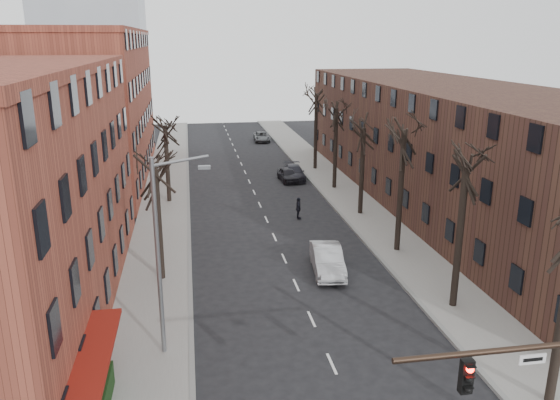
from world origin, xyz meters
name	(u,v)px	position (x,y,z in m)	size (l,w,h in m)	color
sidewalk_left	(165,199)	(-8.00, 35.00, 0.07)	(4.00, 90.00, 0.15)	gray
sidewalk_right	(341,191)	(8.00, 35.00, 0.07)	(4.00, 90.00, 0.15)	gray
building_left_far	(81,109)	(-16.00, 44.00, 7.00)	(12.00, 28.00, 14.00)	brown
building_right	(452,145)	(16.00, 30.00, 5.00)	(12.00, 50.00, 10.00)	#452A20
tree_right_b	(452,307)	(7.60, 12.00, 0.00)	(5.20, 5.20, 10.80)	black
tree_right_c	(397,251)	(7.60, 20.00, 0.00)	(5.20, 5.20, 11.60)	black
tree_right_d	(360,215)	(7.60, 28.00, 0.00)	(5.20, 5.20, 10.00)	black
tree_right_e	(334,189)	(7.60, 36.00, 0.00)	(5.20, 5.20, 10.80)	black
tree_right_f	(315,169)	(7.60, 44.00, 0.00)	(5.20, 5.20, 11.60)	black
tree_left_a	(162,280)	(-7.60, 18.00, 0.00)	(5.20, 5.20, 9.50)	black
tree_left_b	(170,202)	(-7.60, 34.00, 0.00)	(5.20, 5.20, 9.50)	black
streetlight	(162,249)	(-7.03, 10.00, 5.01)	(2.45, 0.22, 9.03)	slate
silver_sedan	(327,260)	(2.20, 17.50, 0.80)	(1.70, 4.88, 1.61)	#A8ABAF
parked_car_near	(288,175)	(3.80, 39.52, 0.66)	(1.56, 3.89, 1.32)	black
parked_car_mid	(294,173)	(4.55, 40.17, 0.69)	(1.94, 4.77, 1.38)	#21212A
parked_car_far	(262,137)	(4.17, 61.72, 0.63)	(2.09, 4.54, 1.26)	#585C5F
pedestrian_crossing	(298,208)	(2.49, 27.75, 0.87)	(1.02, 0.42, 1.74)	black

